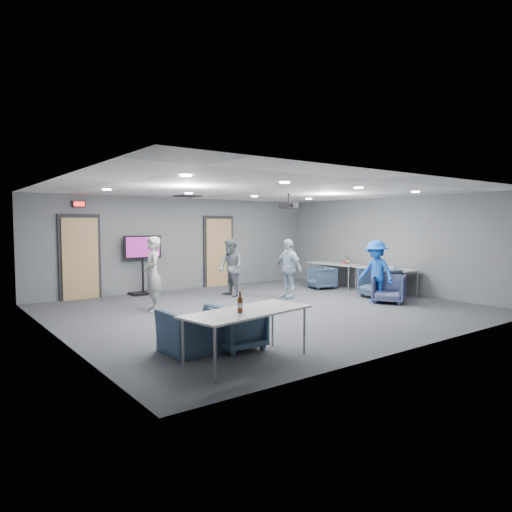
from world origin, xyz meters
TOP-DOWN VIEW (x-y plane):
  - floor at (0.00, 0.00)m, footprint 9.00×9.00m
  - ceiling at (0.00, 0.00)m, footprint 9.00×9.00m
  - wall_back at (0.00, 4.00)m, footprint 9.00×0.02m
  - wall_front at (0.00, -4.00)m, footprint 9.00×0.02m
  - wall_left at (-4.50, 0.00)m, footprint 0.02×8.00m
  - wall_right at (4.50, 0.00)m, footprint 0.02×8.00m
  - door_left at (-3.00, 3.95)m, footprint 1.06×0.17m
  - door_right at (1.20, 3.95)m, footprint 1.06×0.17m
  - exit_sign at (-3.00, 3.93)m, footprint 0.32×0.08m
  - hvac_diffuser at (-0.50, 2.80)m, footprint 0.60×0.60m
  - downlights at (0.00, 0.00)m, footprint 6.18×3.78m
  - person_a at (-2.20, 1.29)m, footprint 0.54×0.69m
  - person_b at (0.35, 2.01)m, footprint 0.62×0.78m
  - person_c at (1.42, 0.89)m, footprint 0.45×0.94m
  - person_d at (2.70, -0.94)m, footprint 0.58×1.00m
  - chair_right_a at (3.35, 1.59)m, footprint 0.87×0.86m
  - chair_right_b at (3.35, -0.56)m, footprint 1.00×0.98m
  - chair_right_c at (2.90, -1.18)m, footprint 1.03×1.02m
  - chair_front_a at (-2.43, -2.37)m, footprint 0.72×0.74m
  - chair_front_b at (-3.02, -2.15)m, footprint 1.01×0.89m
  - table_right_a at (4.00, 1.66)m, footprint 0.75×1.79m
  - table_right_b at (4.00, -0.24)m, footprint 0.74×1.76m
  - table_front_left at (-2.69, -3.00)m, footprint 2.03×1.10m
  - bottle_front at (-2.87, -3.07)m, footprint 0.08×0.08m
  - bottle_right at (4.12, 1.25)m, footprint 0.06×0.06m
  - snack_box at (4.17, 1.45)m, footprint 0.17×0.12m
  - wrapper at (4.04, -0.43)m, footprint 0.22×0.17m
  - tv_stand at (-1.39, 3.75)m, footprint 1.06×0.51m
  - projector at (0.97, 0.36)m, footprint 0.36×0.35m

SIDE VIEW (x-z plane):
  - floor at x=0.00m, z-range 0.00..0.00m
  - chair_right_a at x=3.35m, z-range 0.00..0.65m
  - chair_front_b at x=-3.02m, z-range 0.00..0.65m
  - chair_front_a at x=-2.43m, z-range 0.00..0.66m
  - chair_right_c at x=2.90m, z-range 0.00..0.69m
  - chair_right_b at x=3.35m, z-range 0.00..0.79m
  - table_right_b at x=4.00m, z-range 0.32..1.05m
  - table_right_a at x=4.00m, z-range 0.32..1.05m
  - table_front_left at x=-2.69m, z-range 0.32..1.05m
  - snack_box at x=4.17m, z-range 0.73..0.77m
  - wrapper at x=4.04m, z-range 0.73..0.78m
  - person_d at x=2.70m, z-range 0.00..1.54m
  - person_b at x=0.35m, z-range 0.00..1.55m
  - person_c at x=1.42m, z-range 0.00..1.56m
  - bottle_right at x=4.12m, z-range 0.70..0.94m
  - person_a at x=-2.20m, z-range 0.00..1.67m
  - bottle_front at x=-2.87m, z-range 0.69..0.99m
  - tv_stand at x=-1.39m, z-range 0.11..1.73m
  - door_left at x=-3.00m, z-range -0.05..2.19m
  - door_right at x=1.20m, z-range -0.05..2.19m
  - wall_back at x=0.00m, z-range 0.00..2.70m
  - wall_front at x=0.00m, z-range 0.00..2.70m
  - wall_left at x=-4.50m, z-range 0.00..2.70m
  - wall_right at x=4.50m, z-range 0.00..2.70m
  - projector at x=0.97m, z-range 2.22..2.58m
  - exit_sign at x=-3.00m, z-range 2.37..2.53m
  - downlights at x=0.00m, z-range 2.67..2.69m
  - hvac_diffuser at x=-0.50m, z-range 2.67..2.70m
  - ceiling at x=0.00m, z-range 2.70..2.70m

